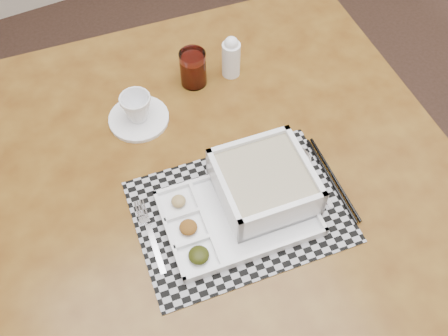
{
  "coord_description": "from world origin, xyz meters",
  "views": [
    {
      "loc": [
        -0.9,
        -0.05,
        1.78
      ],
      "look_at": [
        -0.62,
        0.48,
        0.92
      ],
      "focal_mm": 40.0,
      "sensor_mm": 36.0,
      "label": 1
    }
  ],
  "objects_px": {
    "creamer_bottle": "(231,57)",
    "juice_glass": "(193,69)",
    "serving_tray": "(257,191)",
    "dining_table": "(219,189)",
    "cup": "(137,108)"
  },
  "relations": [
    {
      "from": "creamer_bottle",
      "to": "juice_glass",
      "type": "bearing_deg",
      "value": 170.91
    },
    {
      "from": "serving_tray",
      "to": "creamer_bottle",
      "type": "relative_size",
      "value": 2.93
    },
    {
      "from": "serving_tray",
      "to": "juice_glass",
      "type": "height_order",
      "value": "juice_glass"
    },
    {
      "from": "dining_table",
      "to": "cup",
      "type": "xyz_separation_m",
      "value": [
        -0.11,
        0.22,
        0.13
      ]
    },
    {
      "from": "cup",
      "to": "juice_glass",
      "type": "relative_size",
      "value": 0.78
    },
    {
      "from": "dining_table",
      "to": "serving_tray",
      "type": "relative_size",
      "value": 3.48
    },
    {
      "from": "dining_table",
      "to": "cup",
      "type": "bearing_deg",
      "value": 115.44
    },
    {
      "from": "cup",
      "to": "juice_glass",
      "type": "xyz_separation_m",
      "value": [
        0.18,
        0.05,
        -0.0
      ]
    },
    {
      "from": "dining_table",
      "to": "creamer_bottle",
      "type": "bearing_deg",
      "value": 56.73
    },
    {
      "from": "dining_table",
      "to": "creamer_bottle",
      "type": "xyz_separation_m",
      "value": [
        0.17,
        0.26,
        0.14
      ]
    },
    {
      "from": "cup",
      "to": "creamer_bottle",
      "type": "xyz_separation_m",
      "value": [
        0.28,
        0.04,
        0.01
      ]
    },
    {
      "from": "cup",
      "to": "juice_glass",
      "type": "height_order",
      "value": "juice_glass"
    },
    {
      "from": "serving_tray",
      "to": "cup",
      "type": "bearing_deg",
      "value": 112.73
    },
    {
      "from": "juice_glass",
      "to": "creamer_bottle",
      "type": "xyz_separation_m",
      "value": [
        0.1,
        -0.02,
        0.01
      ]
    },
    {
      "from": "dining_table",
      "to": "juice_glass",
      "type": "bearing_deg",
      "value": 75.77
    }
  ]
}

